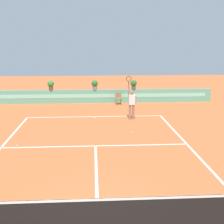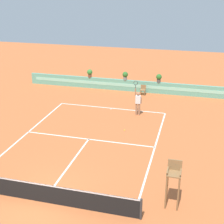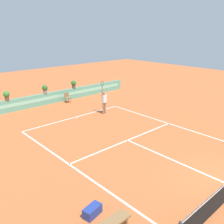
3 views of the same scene
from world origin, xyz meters
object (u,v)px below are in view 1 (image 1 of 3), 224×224
Objects in this scene: potted_plant_centre at (95,84)px; potted_plant_right at (134,84)px; potted_plant_left at (51,85)px; tennis_ball_mid_court at (132,133)px; tennis_player at (132,102)px; tennis_ball_near_baseline at (17,146)px; ball_kid_chair at (118,98)px.

potted_plant_centre and potted_plant_right have the same top height.
potted_plant_left is (-6.23, 0.00, 0.00)m from potted_plant_right.
tennis_ball_mid_court is 0.09× the size of potted_plant_centre.
tennis_player reaches higher than tennis_ball_near_baseline.
tennis_ball_mid_court is at bearing -89.47° from ball_kid_chair.
tennis_ball_near_baseline is 0.09× the size of potted_plant_left.
ball_kid_chair is 5.15m from potted_plant_left.
potted_plant_left is at bearing 135.50° from tennis_player.
tennis_player is at bearing 38.74° from tennis_ball_near_baseline.
tennis_player reaches higher than tennis_ball_mid_court.
potted_plant_left reaches higher than tennis_ball_mid_court.
potted_plant_right is (2.95, 0.00, 0.00)m from potted_plant_centre.
potted_plant_right is (1.14, 8.19, 1.38)m from tennis_ball_mid_court.
potted_plant_centre is 3.27m from potted_plant_left.
tennis_player is 3.57× the size of potted_plant_centre.
tennis_ball_near_baseline is at bearing -109.57° from potted_plant_centre.
tennis_player reaches higher than potted_plant_centre.
potted_plant_left is (-5.41, 5.32, 0.36)m from tennis_player.
ball_kid_chair reaches higher than tennis_ball_near_baseline.
potted_plant_right is 1.00× the size of potted_plant_left.
ball_kid_chair is 12.50× the size of tennis_ball_near_baseline.
tennis_ball_near_baseline is (-5.24, -9.11, -0.44)m from ball_kid_chair.
potted_plant_right is (0.81, 5.32, 0.36)m from tennis_player.
tennis_player is at bearing -68.09° from potted_plant_centre.
tennis_ball_near_baseline is at bearing -91.31° from potted_plant_left.
ball_kid_chair is at bearing 94.93° from tennis_player.
ball_kid_chair is 10.52m from tennis_ball_near_baseline.
tennis_player is at bearing -44.50° from potted_plant_left.
potted_plant_centre is at bearing 102.48° from tennis_ball_mid_court.
potted_plant_centre reaches higher than tennis_ball_near_baseline.
tennis_ball_near_baseline is 0.09× the size of potted_plant_right.
tennis_ball_near_baseline is 11.85m from potted_plant_right.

